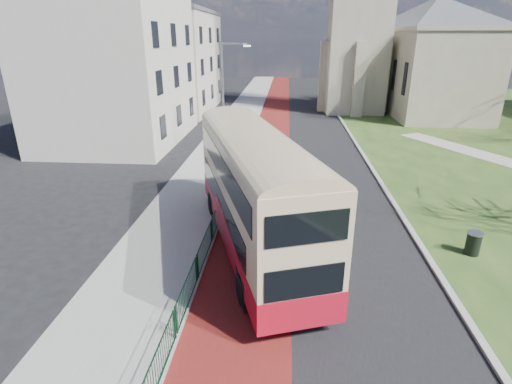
# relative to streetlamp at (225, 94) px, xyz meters

# --- Properties ---
(ground) EXTENTS (160.00, 160.00, 0.00)m
(ground) POSITION_rel_streetlamp_xyz_m (4.35, -18.00, -4.59)
(ground) COLOR black
(ground) RESTS_ON ground
(road_carriageway) EXTENTS (9.00, 120.00, 0.01)m
(road_carriageway) POSITION_rel_streetlamp_xyz_m (5.85, 2.00, -4.59)
(road_carriageway) COLOR black
(road_carriageway) RESTS_ON ground
(bus_lane) EXTENTS (3.40, 120.00, 0.01)m
(bus_lane) POSITION_rel_streetlamp_xyz_m (3.15, 2.00, -4.59)
(bus_lane) COLOR #591414
(bus_lane) RESTS_ON ground
(pavement_west) EXTENTS (4.00, 120.00, 0.12)m
(pavement_west) POSITION_rel_streetlamp_xyz_m (-0.65, 2.00, -4.53)
(pavement_west) COLOR gray
(pavement_west) RESTS_ON ground
(kerb_west) EXTENTS (0.25, 120.00, 0.13)m
(kerb_west) POSITION_rel_streetlamp_xyz_m (1.35, 2.00, -4.53)
(kerb_west) COLOR #999993
(kerb_west) RESTS_ON ground
(kerb_east) EXTENTS (0.25, 80.00, 0.13)m
(kerb_east) POSITION_rel_streetlamp_xyz_m (10.45, 4.00, -4.53)
(kerb_east) COLOR #999993
(kerb_east) RESTS_ON ground
(pedestrian_railing) EXTENTS (0.07, 24.00, 1.12)m
(pedestrian_railing) POSITION_rel_streetlamp_xyz_m (1.40, -14.00, -4.04)
(pedestrian_railing) COLOR #0B341E
(pedestrian_railing) RESTS_ON ground
(street_block_near) EXTENTS (10.30, 14.30, 13.00)m
(street_block_near) POSITION_rel_streetlamp_xyz_m (-9.65, 4.00, 1.92)
(street_block_near) COLOR beige
(street_block_near) RESTS_ON ground
(street_block_far) EXTENTS (10.30, 16.30, 11.50)m
(street_block_far) POSITION_rel_streetlamp_xyz_m (-9.65, 20.00, 1.17)
(street_block_far) COLOR beige
(street_block_far) RESTS_ON ground
(streetlamp) EXTENTS (2.13, 0.18, 8.00)m
(streetlamp) POSITION_rel_streetlamp_xyz_m (0.00, 0.00, 0.00)
(streetlamp) COLOR gray
(streetlamp) RESTS_ON pavement_west
(bus) EXTENTS (6.27, 12.06, 4.93)m
(bus) POSITION_rel_streetlamp_xyz_m (3.30, -14.45, -1.78)
(bus) COLOR #AB0F21
(bus) RESTS_ON ground
(litter_bin) EXTENTS (0.72, 0.72, 0.99)m
(litter_bin) POSITION_rel_streetlamp_xyz_m (12.35, -14.29, -4.05)
(litter_bin) COLOR black
(litter_bin) RESTS_ON grass_green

